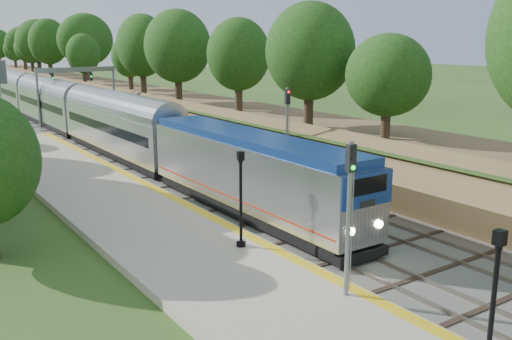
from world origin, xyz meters
TOP-DOWN VIEW (x-y plane):
  - trackbed at (2.00, 60.00)m, footprint 9.50×170.00m
  - platform at (-5.20, 16.00)m, footprint 6.40×68.00m
  - yellow_stripe at (-2.35, 16.00)m, footprint 0.55×68.00m
  - embankment at (10.35, 60.00)m, footprint 10.64×170.00m
  - signal_gantry at (2.47, 54.99)m, footprint 8.40×0.38m
  - trees_behind_platform at (-11.17, 20.67)m, footprint 7.82×53.32m
  - train at (0.00, 65.07)m, footprint 2.79×111.94m
  - lamppost_mid at (-3.57, 2.12)m, footprint 0.41×0.41m
  - lamppost_far at (-3.33, 14.14)m, footprint 0.41×0.41m
  - signal_platform at (-2.90, 8.06)m, footprint 0.32×0.25m
  - signal_farside at (6.20, 23.45)m, footprint 0.33×0.26m

SIDE VIEW (x-z plane):
  - trackbed at x=2.00m, z-range -0.07..0.21m
  - platform at x=-5.20m, z-range 0.00..0.38m
  - yellow_stripe at x=-2.35m, z-range 0.38..0.39m
  - embankment at x=10.35m, z-range -3.89..7.80m
  - train at x=0.00m, z-range 0.07..4.17m
  - lamppost_far at x=-3.33m, z-range 0.16..4.31m
  - lamppost_mid at x=-3.57m, z-range 0.16..4.35m
  - signal_platform at x=-2.90m, z-range 1.00..6.43m
  - signal_farside at x=6.20m, z-range 0.78..6.75m
  - trees_behind_platform at x=-11.17m, z-range 0.93..8.14m
  - signal_gantry at x=2.47m, z-range 1.72..7.92m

